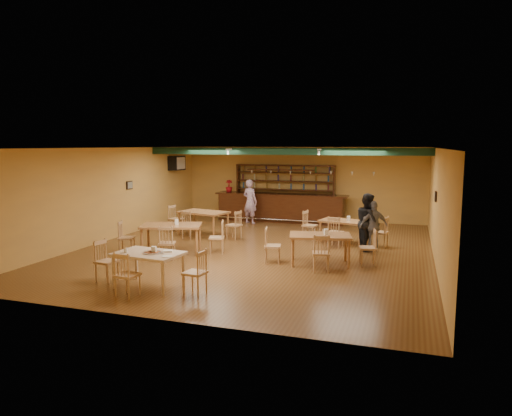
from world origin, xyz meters
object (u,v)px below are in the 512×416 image
(dining_table_c, at_px, (172,239))
(dining_table_d, at_px, (320,249))
(bar_counter, at_px, (281,208))
(dining_table_a, at_px, (204,223))
(dining_table_b, at_px, (344,232))
(patron_bar, at_px, (250,202))
(patron_right_a, at_px, (368,222))
(near_table, at_px, (149,270))

(dining_table_c, xyz_separation_m, dining_table_d, (4.26, 0.11, -0.03))
(bar_counter, bearing_deg, dining_table_a, -116.16)
(dining_table_b, bearing_deg, dining_table_a, -165.10)
(bar_counter, relative_size, dining_table_c, 3.21)
(patron_bar, height_order, patron_right_a, patron_bar)
(patron_right_a, bearing_deg, dining_table_a, 61.80)
(dining_table_b, height_order, patron_bar, patron_bar)
(dining_table_b, bearing_deg, patron_right_a, -31.97)
(near_table, bearing_deg, patron_bar, 100.08)
(dining_table_a, height_order, dining_table_d, dining_table_a)
(dining_table_d, distance_m, patron_bar, 6.72)
(dining_table_d, height_order, patron_bar, patron_bar)
(near_table, bearing_deg, dining_table_c, 115.40)
(dining_table_c, bearing_deg, bar_counter, 58.25)
(dining_table_b, height_order, dining_table_d, dining_table_d)
(bar_counter, distance_m, patron_bar, 1.35)
(bar_counter, distance_m, dining_table_b, 4.58)
(bar_counter, distance_m, dining_table_c, 6.62)
(bar_counter, bearing_deg, patron_right_a, -48.13)
(dining_table_d, bearing_deg, patron_right_a, 50.90)
(dining_table_b, xyz_separation_m, patron_right_a, (0.80, -0.80, 0.48))
(bar_counter, bearing_deg, near_table, -92.33)
(bar_counter, height_order, dining_table_d, bar_counter)
(dining_table_d, bearing_deg, bar_counter, 100.77)
(patron_bar, xyz_separation_m, patron_right_a, (4.84, -3.43, -0.03))
(near_table, bearing_deg, patron_right_a, 57.23)
(patron_right_a, bearing_deg, dining_table_b, 23.38)
(dining_table_a, height_order, dining_table_b, dining_table_a)
(dining_table_c, relative_size, patron_bar, 0.96)
(bar_counter, distance_m, near_table, 9.51)
(dining_table_a, relative_size, dining_table_b, 1.13)
(dining_table_a, xyz_separation_m, dining_table_c, (0.30, -2.84, 0.01))
(dining_table_c, relative_size, near_table, 1.16)
(dining_table_d, xyz_separation_m, patron_bar, (-3.81, 5.51, 0.48))
(dining_table_c, height_order, patron_bar, patron_bar)
(bar_counter, height_order, dining_table_c, bar_counter)
(dining_table_a, relative_size, dining_table_c, 0.98)
(bar_counter, relative_size, dining_table_d, 3.44)
(dining_table_c, xyz_separation_m, patron_right_a, (5.28, 2.20, 0.42))
(dining_table_a, xyz_separation_m, patron_bar, (0.74, 2.78, 0.46))
(dining_table_d, distance_m, near_table, 4.48)
(near_table, bearing_deg, dining_table_d, 50.80)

